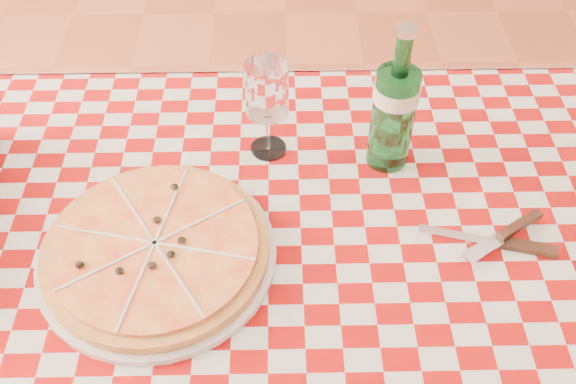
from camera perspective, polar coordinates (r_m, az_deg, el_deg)
name	(u,v)px	position (r m, az deg, el deg)	size (l,w,h in m)	color
dining_table	(300,281)	(1.09, 1.12, -7.94)	(1.20, 0.80, 0.75)	brown
tablecloth	(301,247)	(1.02, 1.19, -4.93)	(1.30, 0.90, 0.01)	#970909
pizza_plate	(156,249)	(1.00, -11.66, -4.95)	(0.37, 0.37, 0.05)	#BE7E3F
water_bottle	(396,99)	(1.06, 9.54, 8.13)	(0.08, 0.08, 0.27)	#186228
wine_glass	(267,110)	(1.10, -1.85, 7.32)	(0.07, 0.07, 0.18)	white
cutlery	(499,239)	(1.06, 18.23, -4.00)	(0.23, 0.19, 0.02)	silver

